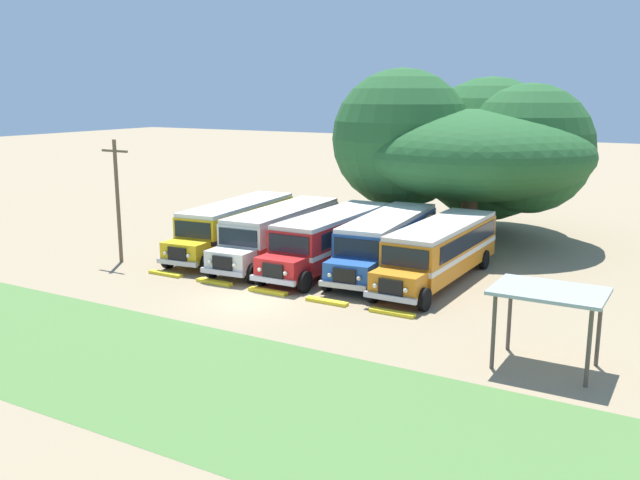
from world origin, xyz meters
name	(u,v)px	position (x,y,z in m)	size (l,w,h in m)	color
ground_plane	(248,302)	(0.00, 0.00, 0.00)	(220.00, 220.00, 0.00)	#937F60
foreground_grass_strip	(119,358)	(0.00, -7.68, 0.00)	(80.00, 8.32, 0.01)	#4C7538
parked_bus_slot_0	(236,224)	(-6.38, 7.66, 1.58)	(3.61, 10.98, 2.82)	yellow
parked_bus_slot_1	(281,231)	(-3.06, 7.31, 1.58)	(3.34, 10.94, 2.82)	silver
parked_bus_slot_2	(332,237)	(0.14, 7.33, 1.58)	(2.84, 10.86, 2.82)	red
parked_bus_slot_3	(387,240)	(2.93, 8.16, 1.58)	(3.60, 10.98, 2.82)	#23519E
parked_bus_slot_4	(440,249)	(6.07, 7.57, 1.58)	(2.76, 10.85, 2.82)	orange
curb_wheelstop_0	(166,274)	(-6.25, 1.53, 0.07)	(2.00, 0.36, 0.15)	yellow
curb_wheelstop_1	(214,282)	(-3.13, 1.53, 0.07)	(2.00, 0.36, 0.15)	yellow
curb_wheelstop_2	(268,291)	(0.00, 1.53, 0.07)	(2.00, 0.36, 0.15)	yellow
curb_wheelstop_3	(327,302)	(3.13, 1.53, 0.07)	(2.00, 0.36, 0.15)	yellow
curb_wheelstop_4	(392,313)	(6.25, 1.53, 0.07)	(2.00, 0.36, 0.15)	yellow
broad_shade_tree	(470,149)	(3.80, 18.64, 5.57)	(15.77, 14.94, 10.54)	brown
utility_pole	(118,197)	(-10.23, 2.41, 3.56)	(1.80, 0.20, 6.63)	brown
waiting_shelter	(549,297)	(12.99, -1.00, 2.45)	(3.60, 2.60, 2.72)	brown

